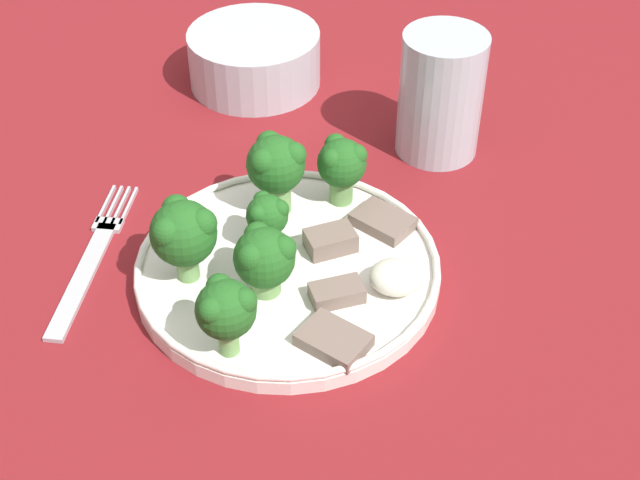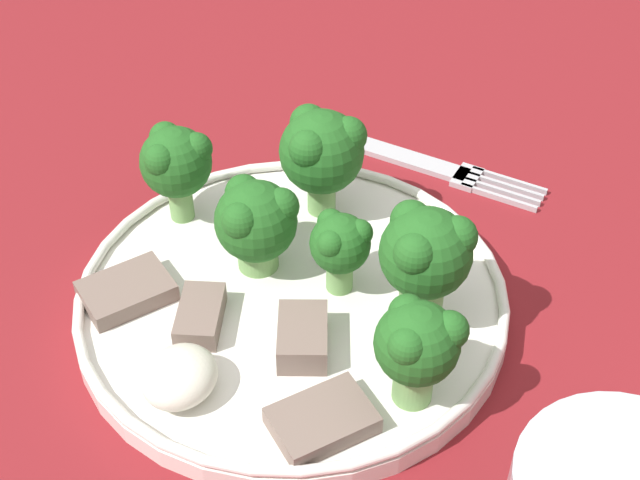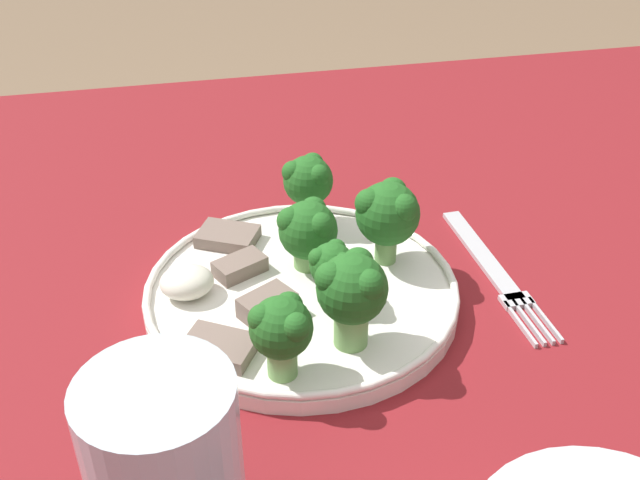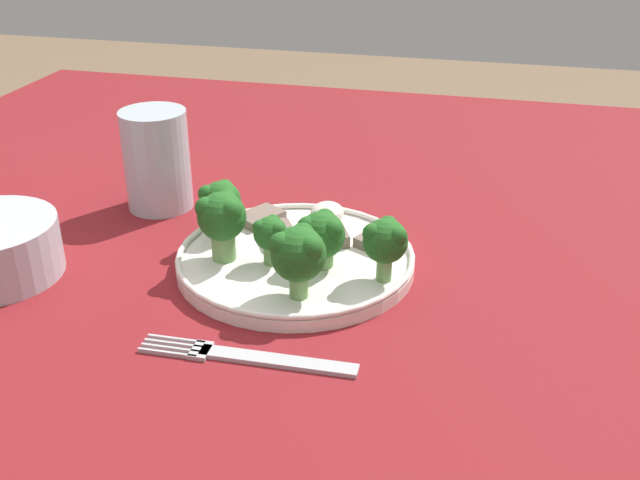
% 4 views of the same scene
% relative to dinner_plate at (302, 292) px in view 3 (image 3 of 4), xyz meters
% --- Properties ---
extents(table, '(1.24, 1.14, 0.74)m').
position_rel_dinner_plate_xyz_m(table, '(0.03, 0.09, -0.10)').
color(table, maroon).
rests_on(table, ground_plane).
extents(dinner_plate, '(0.24, 0.24, 0.02)m').
position_rel_dinner_plate_xyz_m(dinner_plate, '(0.00, 0.00, 0.00)').
color(dinner_plate, white).
rests_on(dinner_plate, table).
extents(fork, '(0.02, 0.18, 0.00)m').
position_rel_dinner_plate_xyz_m(fork, '(-0.16, -0.00, -0.01)').
color(fork, '#B2B2B7').
rests_on(fork, table).
extents(broccoli_floret_near_rim_left, '(0.05, 0.05, 0.06)m').
position_rel_dinner_plate_xyz_m(broccoli_floret_near_rim_left, '(-0.01, -0.03, 0.04)').
color(broccoli_floret_near_rim_left, '#709E56').
rests_on(broccoli_floret_near_rim_left, dinner_plate).
extents(broccoli_floret_center_left, '(0.05, 0.05, 0.07)m').
position_rel_dinner_plate_xyz_m(broccoli_floret_center_left, '(-0.02, 0.07, 0.05)').
color(broccoli_floret_center_left, '#709E56').
rests_on(broccoli_floret_center_left, dinner_plate).
extents(broccoli_floret_back_left, '(0.03, 0.03, 0.05)m').
position_rel_dinner_plate_xyz_m(broccoli_floret_back_left, '(-0.02, 0.02, 0.04)').
color(broccoli_floret_back_left, '#709E56').
rests_on(broccoli_floret_back_left, dinner_plate).
extents(broccoli_floret_front_left, '(0.05, 0.05, 0.07)m').
position_rel_dinner_plate_xyz_m(broccoli_floret_front_left, '(-0.07, -0.02, 0.05)').
color(broccoli_floret_front_left, '#709E56').
rests_on(broccoli_floret_front_left, dinner_plate).
extents(broccoli_floret_center_back, '(0.04, 0.04, 0.06)m').
position_rel_dinner_plate_xyz_m(broccoli_floret_center_back, '(0.03, 0.09, 0.04)').
color(broccoli_floret_center_back, '#709E56').
rests_on(broccoli_floret_center_back, dinner_plate).
extents(broccoli_floret_mid_cluster, '(0.04, 0.04, 0.06)m').
position_rel_dinner_plate_xyz_m(broccoli_floret_mid_cluster, '(-0.02, -0.09, 0.04)').
color(broccoli_floret_mid_cluster, '#709E56').
rests_on(broccoli_floret_mid_cluster, dinner_plate).
extents(meat_slice_front_slice, '(0.06, 0.05, 0.01)m').
position_rel_dinner_plate_xyz_m(meat_slice_front_slice, '(0.05, -0.08, 0.01)').
color(meat_slice_front_slice, '#756056').
rests_on(meat_slice_front_slice, dinner_plate).
extents(meat_slice_middle_slice, '(0.05, 0.04, 0.02)m').
position_rel_dinner_plate_xyz_m(meat_slice_middle_slice, '(0.03, 0.03, 0.01)').
color(meat_slice_middle_slice, '#756056').
rests_on(meat_slice_middle_slice, dinner_plate).
extents(meat_slice_rear_slice, '(0.06, 0.05, 0.01)m').
position_rel_dinner_plate_xyz_m(meat_slice_rear_slice, '(0.07, 0.06, 0.01)').
color(meat_slice_rear_slice, '#756056').
rests_on(meat_slice_rear_slice, dinner_plate).
extents(meat_slice_edge_slice, '(0.05, 0.04, 0.01)m').
position_rel_dinner_plate_xyz_m(meat_slice_edge_slice, '(0.04, -0.03, 0.01)').
color(meat_slice_edge_slice, '#756056').
rests_on(meat_slice_edge_slice, dinner_plate).
extents(sauce_dollop, '(0.04, 0.04, 0.02)m').
position_rel_dinner_plate_xyz_m(sauce_dollop, '(0.08, -0.01, 0.01)').
color(sauce_dollop, silver).
rests_on(sauce_dollop, dinner_plate).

